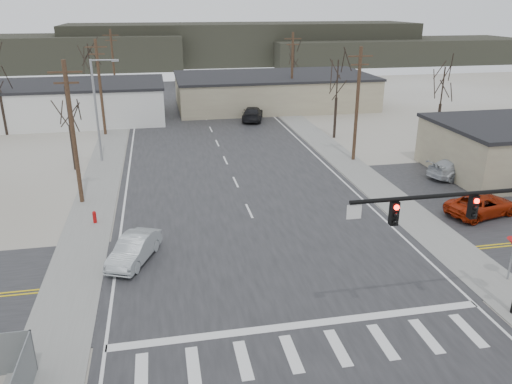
# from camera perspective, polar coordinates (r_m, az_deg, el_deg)

# --- Properties ---
(ground) EXTENTS (140.00, 140.00, 0.00)m
(ground) POSITION_cam_1_polar(r_m,az_deg,el_deg) (27.31, 2.29, -8.72)
(ground) COLOR silver
(ground) RESTS_ON ground
(main_road) EXTENTS (18.00, 110.00, 0.05)m
(main_road) POSITION_cam_1_polar(r_m,az_deg,el_deg) (40.78, -2.56, 1.58)
(main_road) COLOR #232426
(main_road) RESTS_ON ground
(cross_road) EXTENTS (90.00, 10.00, 0.04)m
(cross_road) POSITION_cam_1_polar(r_m,az_deg,el_deg) (27.30, 2.29, -8.68)
(cross_road) COLOR #232426
(cross_road) RESTS_ON ground
(sidewalk_left) EXTENTS (3.00, 90.00, 0.06)m
(sidewalk_left) POSITION_cam_1_polar(r_m,az_deg,el_deg) (45.40, -16.91, 2.71)
(sidewalk_left) COLOR gray
(sidewalk_left) RESTS_ON ground
(sidewalk_right) EXTENTS (3.00, 90.00, 0.06)m
(sidewalk_right) POSITION_cam_1_polar(r_m,az_deg,el_deg) (47.96, 9.16, 4.31)
(sidewalk_right) COLOR gray
(sidewalk_right) RESTS_ON ground
(traffic_signal_mast) EXTENTS (8.95, 0.43, 7.20)m
(traffic_signal_mast) POSITION_cam_1_polar(r_m,az_deg,el_deg) (23.35, 25.46, -3.43)
(traffic_signal_mast) COLOR black
(traffic_signal_mast) RESTS_ON ground
(fire_hydrant) EXTENTS (0.24, 0.24, 0.87)m
(fire_hydrant) POSITION_cam_1_polar(r_m,az_deg,el_deg) (34.00, -17.97, -2.74)
(fire_hydrant) COLOR #A50C0C
(fire_hydrant) RESTS_ON ground
(building_left_far) EXTENTS (22.30, 12.30, 4.50)m
(building_left_far) POSITION_cam_1_polar(r_m,az_deg,el_deg) (64.90, -20.44, 9.62)
(building_left_far) COLOR silver
(building_left_far) RESTS_ON ground
(building_right_far) EXTENTS (26.30, 14.30, 4.30)m
(building_right_far) POSITION_cam_1_polar(r_m,az_deg,el_deg) (69.80, 2.00, 11.52)
(building_right_far) COLOR tan
(building_right_far) RESTS_ON ground
(upole_left_b) EXTENTS (2.20, 0.30, 10.00)m
(upole_left_b) POSITION_cam_1_polar(r_m,az_deg,el_deg) (36.51, -20.20, 6.52)
(upole_left_b) COLOR #4E3724
(upole_left_b) RESTS_ON ground
(upole_left_c) EXTENTS (2.20, 0.30, 10.00)m
(upole_left_c) POSITION_cam_1_polar(r_m,az_deg,el_deg) (56.00, -17.38, 11.47)
(upole_left_c) COLOR #4E3724
(upole_left_c) RESTS_ON ground
(upole_left_d) EXTENTS (2.20, 0.30, 10.00)m
(upole_left_d) POSITION_cam_1_polar(r_m,az_deg,el_deg) (75.75, -15.98, 13.84)
(upole_left_d) COLOR #4E3724
(upole_left_d) RESTS_ON ground
(upole_right_a) EXTENTS (2.20, 0.30, 10.00)m
(upole_right_a) POSITION_cam_1_polar(r_m,az_deg,el_deg) (45.27, 11.49, 9.95)
(upole_right_a) COLOR #4E3724
(upole_right_a) RESTS_ON ground
(upole_right_b) EXTENTS (2.20, 0.30, 10.00)m
(upole_right_b) POSITION_cam_1_polar(r_m,az_deg,el_deg) (65.88, 4.15, 13.62)
(upole_right_b) COLOR #4E3724
(upole_right_b) RESTS_ON ground
(streetlight_main) EXTENTS (2.40, 0.25, 9.00)m
(streetlight_main) POSITION_cam_1_polar(r_m,az_deg,el_deg) (46.14, -17.61, 9.43)
(streetlight_main) COLOR gray
(streetlight_main) RESTS_ON ground
(tree_left_near) EXTENTS (3.30, 3.30, 7.35)m
(tree_left_near) POSITION_cam_1_polar(r_m,az_deg,el_deg) (44.47, -20.71, 8.85)
(tree_left_near) COLOR black
(tree_left_near) RESTS_ON ground
(tree_right_mid) EXTENTS (3.74, 3.74, 8.33)m
(tree_right_mid) POSITION_cam_1_polar(r_m,az_deg,el_deg) (52.86, 9.27, 12.40)
(tree_right_mid) COLOR black
(tree_right_mid) RESTS_ON ground
(tree_left_far) EXTENTS (3.96, 3.96, 8.82)m
(tree_left_far) POSITION_cam_1_polar(r_m,az_deg,el_deg) (69.95, -18.50, 13.93)
(tree_left_far) COLOR black
(tree_left_far) RESTS_ON ground
(tree_right_far) EXTENTS (3.52, 3.52, 7.84)m
(tree_right_far) POSITION_cam_1_polar(r_m,az_deg,el_deg) (78.26, 4.36, 15.02)
(tree_right_far) COLOR black
(tree_right_far) RESTS_ON ground
(tree_lot) EXTENTS (3.52, 3.52, 7.84)m
(tree_lot) POSITION_cam_1_polar(r_m,az_deg,el_deg) (53.46, 20.54, 11.08)
(tree_lot) COLOR black
(tree_lot) RESTS_ON ground
(hill_left) EXTENTS (70.00, 18.00, 7.00)m
(hill_left) POSITION_cam_1_polar(r_m,az_deg,el_deg) (119.18, -26.19, 14.02)
(hill_left) COLOR #333026
(hill_left) RESTS_ON ground
(hill_center) EXTENTS (80.00, 18.00, 9.00)m
(hill_center) POSITION_cam_1_polar(r_m,az_deg,el_deg) (121.19, -1.36, 16.61)
(hill_center) COLOR #333026
(hill_center) RESTS_ON ground
(hill_right) EXTENTS (60.00, 18.00, 5.50)m
(hill_right) POSITION_cam_1_polar(r_m,az_deg,el_deg) (126.48, 15.57, 15.28)
(hill_right) COLOR #333026
(hill_right) RESTS_ON ground
(sedan_crossing) EXTENTS (3.11, 4.64, 1.45)m
(sedan_crossing) POSITION_cam_1_polar(r_m,az_deg,el_deg) (28.39, -13.77, -6.37)
(sedan_crossing) COLOR #9CA3A6
(sedan_crossing) RESTS_ON main_road
(car_far_a) EXTENTS (3.69, 6.05, 1.64)m
(car_far_a) POSITION_cam_1_polar(r_m,az_deg,el_deg) (61.09, -0.39, 8.95)
(car_far_a) COLOR black
(car_far_a) RESTS_ON main_road
(car_far_b) EXTENTS (3.08, 4.86, 1.54)m
(car_far_b) POSITION_cam_1_polar(r_m,az_deg,el_deg) (89.10, -8.31, 12.49)
(car_far_b) COLOR black
(car_far_b) RESTS_ON main_road
(car_parked_red) EXTENTS (5.58, 3.55, 1.43)m
(car_parked_red) POSITION_cam_1_polar(r_m,az_deg,el_deg) (36.75, 24.44, -1.36)
(car_parked_red) COLOR #982008
(car_parked_red) RESTS_ON parking_lot
(car_parked_silver) EXTENTS (5.72, 3.29, 1.56)m
(car_parked_silver) POSITION_cam_1_polar(r_m,az_deg,el_deg) (43.94, 22.11, 2.54)
(car_parked_silver) COLOR #B7BDC3
(car_parked_silver) RESTS_ON parking_lot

